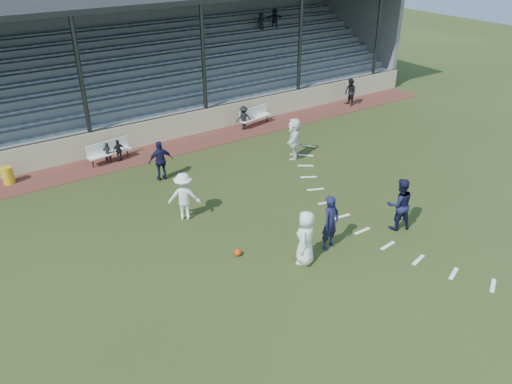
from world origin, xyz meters
TOP-DOWN VIEW (x-y plane):
  - ground at (0.00, 0.00)m, footprint 90.00×90.00m
  - cinder_track at (0.00, 10.50)m, footprint 34.00×2.00m
  - retaining_wall at (0.00, 11.55)m, footprint 34.00×0.18m
  - bench_left at (-2.57, 10.66)m, footprint 2.04×0.72m
  - bench_right at (5.49, 10.88)m, footprint 2.04×0.82m
  - trash_bin at (-6.81, 10.84)m, footprint 0.46×0.46m
  - football at (-1.59, 1.19)m, footprint 0.24×0.24m
  - player_white_lead at (0.01, -0.28)m, footprint 1.06×1.03m
  - player_navy_lead at (1.22, -0.08)m, footprint 0.78×0.61m
  - player_navy_mid at (4.01, -0.50)m, footprint 1.14×1.03m
  - player_white_wing at (-1.94, 4.27)m, footprint 1.35×1.20m
  - player_navy_wing at (-1.33, 7.65)m, footprint 1.06×0.55m
  - player_white_back at (4.67, 6.38)m, footprint 1.57×1.72m
  - official at (12.00, 10.48)m, footprint 0.68×0.83m
  - sub_left_near at (-2.68, 10.48)m, footprint 0.43×0.37m
  - sub_left_far at (-2.19, 10.42)m, footprint 0.63×0.33m
  - sub_right at (4.67, 10.66)m, footprint 0.90×0.65m
  - grandstand at (0.01, 16.26)m, footprint 34.60×9.00m
  - penalty_arc at (4.12, 0.00)m, footprint 3.89×14.63m

SIDE VIEW (x-z plane):
  - ground at x=0.00m, z-range 0.00..0.00m
  - penalty_arc at x=4.12m, z-range 0.00..0.01m
  - cinder_track at x=0.00m, z-range 0.00..0.02m
  - football at x=-1.59m, z-range 0.00..0.24m
  - trash_bin at x=-6.81m, z-range 0.02..0.75m
  - sub_left_near at x=-2.68m, z-range 0.02..1.02m
  - sub_left_far at x=-2.19m, z-range 0.02..1.05m
  - bench_left at x=-2.57m, z-range 0.11..1.06m
  - bench_right at x=5.49m, z-range 0.11..1.06m
  - retaining_wall at x=0.00m, z-range 0.00..1.20m
  - sub_right at x=4.67m, z-range 0.02..1.28m
  - official at x=12.00m, z-range 0.02..1.61m
  - player_navy_wing at x=-1.33m, z-range 0.00..1.73m
  - player_white_wing at x=-1.94m, z-range 0.00..1.82m
  - player_white_lead at x=0.01m, z-range 0.00..1.84m
  - player_navy_lead at x=1.22m, z-range 0.00..1.91m
  - player_white_back at x=4.67m, z-range 0.00..1.91m
  - player_navy_mid at x=4.01m, z-range 0.00..1.93m
  - grandstand at x=0.01m, z-range -1.10..5.51m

